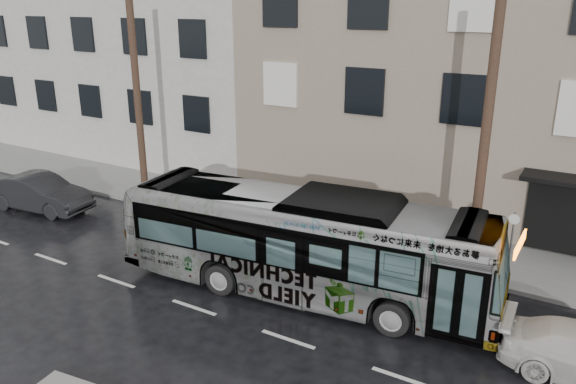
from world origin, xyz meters
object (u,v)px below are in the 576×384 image
at_px(bus, 304,244).
at_px(dark_sedan, 40,193).
at_px(sign_post, 510,249).
at_px(utility_pole_rear, 138,99).
at_px(utility_pole_front, 485,139).

distance_m(bus, dark_sedan, 13.23).
bearing_deg(dark_sedan, sign_post, -88.27).
distance_m(utility_pole_rear, dark_sedan, 5.86).
relative_size(utility_pole_front, dark_sedan, 1.94).
relative_size(utility_pole_front, utility_pole_rear, 1.00).
xyz_separation_m(utility_pole_front, sign_post, (1.10, 0.00, -3.30)).
distance_m(utility_pole_front, utility_pole_rear, 14.00).
relative_size(sign_post, dark_sedan, 0.52).
relative_size(utility_pole_rear, dark_sedan, 1.94).
height_order(utility_pole_rear, bus, utility_pole_rear).
bearing_deg(dark_sedan, utility_pole_rear, -57.43).
distance_m(utility_pole_front, bus, 6.16).
distance_m(utility_pole_front, sign_post, 3.48).
xyz_separation_m(utility_pole_rear, sign_post, (15.10, 0.00, -3.30)).
bearing_deg(bus, sign_post, -63.68).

